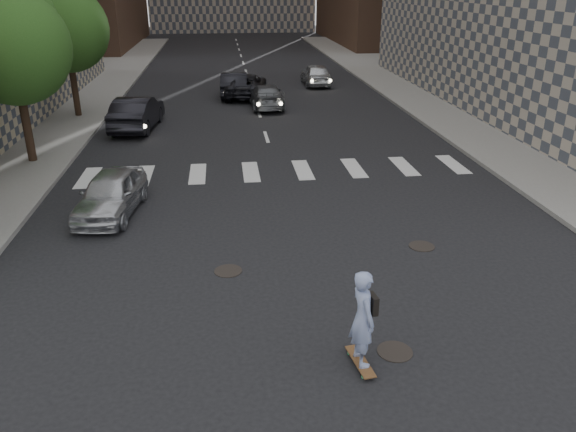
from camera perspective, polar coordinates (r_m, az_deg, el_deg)
name	(u,v)px	position (r m, az deg, el deg)	size (l,w,h in m)	color
ground	(314,291)	(13.32, 2.70, -7.60)	(160.00, 160.00, 0.00)	black
sidewalk_right	(504,102)	(35.99, 21.05, 10.76)	(13.00, 80.00, 0.15)	gray
tree_b	(14,41)	(23.76, -26.09, 15.64)	(4.20, 4.20, 6.60)	#382619
tree_c	(67,25)	(31.43, -21.53, 17.61)	(4.20, 4.20, 6.60)	#382619
manhole_a	(395,351)	(11.54, 10.80, -13.37)	(0.70, 0.70, 0.02)	black
manhole_b	(228,271)	(14.22, -6.10, -5.57)	(0.70, 0.70, 0.02)	black
manhole_c	(422,246)	(15.82, 13.42, -3.00)	(0.70, 0.70, 0.02)	black
skateboarder	(363,318)	(10.50, 7.63, -10.23)	(0.55, 1.04, 2.02)	brown
silver_sedan	(111,194)	(18.13, -17.56, 2.17)	(1.56, 3.89, 1.32)	#BBBDC2
traffic_car_a	(137,113)	(28.49, -15.10, 10.09)	(1.68, 4.81, 1.59)	black
traffic_car_b	(266,96)	(32.44, -2.22, 12.07)	(1.80, 4.42, 1.28)	#5B5E63
traffic_car_c	(246,85)	(35.56, -4.27, 13.09)	(2.32, 5.04, 1.40)	black
traffic_car_d	(316,74)	(39.64, 2.84, 14.18)	(1.72, 4.27, 1.45)	silver
traffic_car_e	(234,84)	(35.82, -5.47, 13.19)	(1.58, 4.52, 1.49)	black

